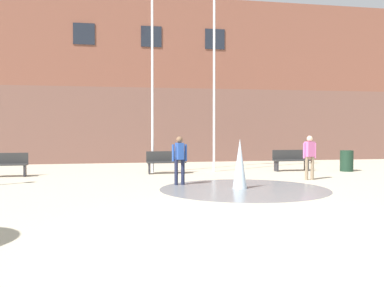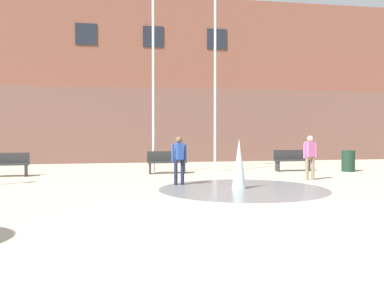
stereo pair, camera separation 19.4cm
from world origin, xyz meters
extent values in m
plane|color=#BCB299|center=(0.00, 0.00, 0.00)|extent=(100.00, 100.00, 0.00)
cube|color=brown|center=(0.00, 19.30, 2.02)|extent=(36.00, 6.00, 4.04)
cube|color=brown|center=(0.00, 19.30, 6.50)|extent=(36.00, 6.00, 4.93)
cube|color=#1E232D|center=(-3.50, 16.28, 6.75)|extent=(1.10, 0.06, 1.10)
cube|color=#1E232D|center=(0.00, 16.28, 6.75)|extent=(1.10, 0.06, 1.10)
cube|color=#1E232D|center=(3.50, 16.28, 6.75)|extent=(1.10, 0.06, 1.10)
cylinder|color=gray|center=(1.60, 5.24, 0.00)|extent=(5.18, 5.18, 0.01)
cone|color=silver|center=(1.50, 5.38, 0.76)|extent=(0.44, 0.44, 1.53)
cube|color=#28282D|center=(-5.55, 10.32, 0.22)|extent=(0.06, 0.40, 0.44)
cube|color=#2D2D2D|center=(-6.25, 10.32, 0.47)|extent=(1.60, 0.44, 0.05)
cube|color=#2D2D2D|center=(-6.25, 10.52, 0.70)|extent=(1.60, 0.04, 0.42)
cube|color=#28282D|center=(-0.76, 10.34, 0.22)|extent=(0.06, 0.40, 0.44)
cube|color=#28282D|center=(0.64, 10.34, 0.22)|extent=(0.06, 0.40, 0.44)
cube|color=#2D2D2D|center=(-0.06, 10.34, 0.47)|extent=(1.60, 0.44, 0.05)
cube|color=#2D2D2D|center=(-0.06, 10.54, 0.70)|extent=(1.60, 0.04, 0.42)
cube|color=#28282D|center=(4.72, 10.36, 0.22)|extent=(0.06, 0.40, 0.44)
cube|color=#28282D|center=(6.12, 10.36, 0.22)|extent=(0.06, 0.40, 0.44)
cube|color=#2D2D2D|center=(5.42, 10.36, 0.47)|extent=(1.60, 0.44, 0.05)
cube|color=#2D2D2D|center=(5.42, 10.56, 0.70)|extent=(1.60, 0.04, 0.42)
cylinder|color=#1E233D|center=(-0.27, 6.63, 0.42)|extent=(0.12, 0.12, 0.84)
cylinder|color=#1E233D|center=(-0.05, 6.63, 0.42)|extent=(0.12, 0.12, 0.84)
cube|color=#284C9E|center=(-0.16, 6.63, 1.11)|extent=(0.25, 0.37, 0.54)
sphere|color=brown|center=(-0.16, 6.63, 1.48)|extent=(0.21, 0.21, 0.21)
cylinder|color=#284C9E|center=(-0.37, 6.63, 1.05)|extent=(0.08, 0.08, 0.55)
cylinder|color=#284C9E|center=(0.05, 6.63, 1.05)|extent=(0.08, 0.08, 0.55)
cylinder|color=#89755B|center=(4.56, 7.13, 0.42)|extent=(0.12, 0.12, 0.84)
cylinder|color=#89755B|center=(4.78, 7.13, 0.42)|extent=(0.12, 0.12, 0.84)
cube|color=pink|center=(4.67, 7.13, 1.11)|extent=(0.39, 0.30, 0.54)
sphere|color=beige|center=(4.67, 7.13, 1.48)|extent=(0.21, 0.21, 0.21)
cylinder|color=pink|center=(4.46, 7.13, 1.05)|extent=(0.08, 0.08, 0.55)
cylinder|color=pink|center=(4.88, 7.13, 1.05)|extent=(0.08, 0.08, 0.55)
cylinder|color=silver|center=(-0.57, 10.83, 4.41)|extent=(0.10, 0.10, 8.82)
cylinder|color=silver|center=(2.07, 10.83, 4.18)|extent=(0.10, 0.10, 8.36)
cylinder|color=#193323|center=(7.71, 9.78, 0.45)|extent=(0.56, 0.56, 0.90)
camera|label=1|loc=(-2.68, -7.80, 1.86)|focal=42.00mm
camera|label=2|loc=(-2.49, -7.83, 1.86)|focal=42.00mm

